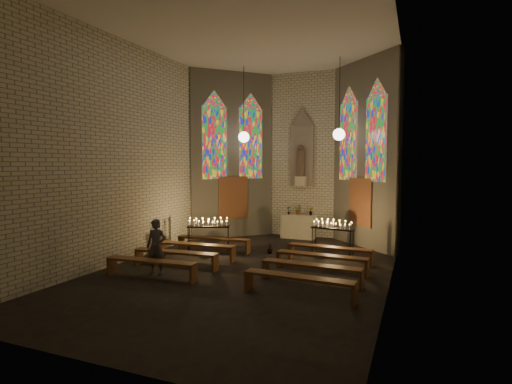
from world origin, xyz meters
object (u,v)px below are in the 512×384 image
at_px(aisle_flower_pot, 270,248).
at_px(altar, 298,226).
at_px(votive_stand_left, 208,224).
at_px(votive_stand_right, 332,226).
at_px(visitor, 156,247).

bearing_deg(aisle_flower_pot, altar, 87.93).
xyz_separation_m(votive_stand_left, votive_stand_right, (4.23, 1.27, -0.01)).
xyz_separation_m(altar, aisle_flower_pot, (-0.11, -3.17, -0.32)).
bearing_deg(visitor, aisle_flower_pot, 50.69).
bearing_deg(aisle_flower_pot, votive_stand_right, 24.55).
bearing_deg(votive_stand_left, aisle_flower_pot, -13.68).
bearing_deg(aisle_flower_pot, visitor, -119.55).
distance_m(aisle_flower_pot, votive_stand_left, 2.38).
bearing_deg(votive_stand_left, altar, 33.61).
distance_m(altar, votive_stand_left, 4.26).
distance_m(votive_stand_right, visitor, 6.13).
height_order(altar, votive_stand_left, votive_stand_left).
relative_size(votive_stand_right, visitor, 0.98).
bearing_deg(visitor, altar, 62.47).
bearing_deg(votive_stand_right, aisle_flower_pot, -143.53).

